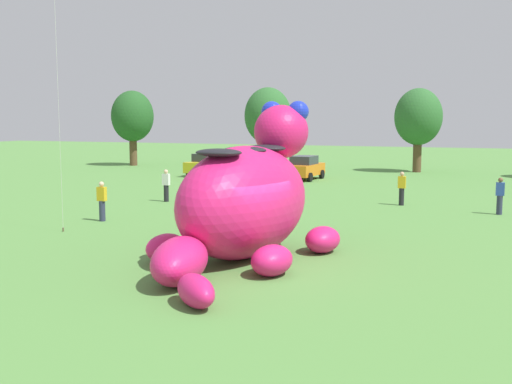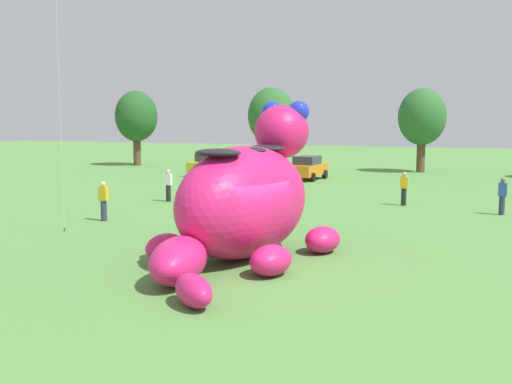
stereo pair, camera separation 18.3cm
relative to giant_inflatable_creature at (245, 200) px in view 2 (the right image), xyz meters
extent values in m
plane|color=#568E42|center=(0.66, -1.14, -1.83)|extent=(160.00, 160.00, 0.00)
ellipsoid|color=#E01E6B|center=(-0.01, 0.01, -0.06)|extent=(3.88, 6.64, 3.55)
ellipsoid|color=#E01E6B|center=(0.30, 2.68, 2.10)|extent=(2.10, 2.27, 1.88)
sphere|color=#1E33CC|center=(-0.18, 3.02, 2.80)|extent=(0.75, 0.75, 0.75)
sphere|color=#1E33CC|center=(0.85, 2.90, 2.80)|extent=(0.75, 0.75, 0.75)
ellipsoid|color=black|center=(0.15, 1.43, 1.58)|extent=(1.54, 1.30, 0.24)
ellipsoid|color=black|center=(-0.01, 0.01, 1.58)|extent=(1.54, 1.30, 0.24)
ellipsoid|color=black|center=(-0.20, -1.55, 1.58)|extent=(1.54, 1.30, 0.24)
ellipsoid|color=#E01E6B|center=(-1.77, 1.97, -1.40)|extent=(1.26, 1.64, 0.87)
ellipsoid|color=#E01E6B|center=(2.15, 1.51, -1.40)|extent=(1.26, 1.64, 0.87)
ellipsoid|color=#E01E6B|center=(-2.02, -1.50, -1.40)|extent=(1.26, 1.64, 0.87)
ellipsoid|color=#E01E6B|center=(1.59, -1.92, -1.40)|extent=(1.26, 1.64, 0.87)
ellipsoid|color=#E01E6B|center=(-0.44, -3.59, -1.21)|extent=(2.04, 3.09, 1.24)
ellipsoid|color=#E01E6B|center=(0.88, -5.29, -1.45)|extent=(1.69, 1.69, 0.76)
cube|color=yellow|center=(-13.04, 24.87, -1.11)|extent=(2.48, 4.36, 0.80)
cube|color=#2D333D|center=(-13.07, 24.73, -0.41)|extent=(1.86, 2.23, 0.60)
cylinder|color=black|center=(-13.62, 26.29, -1.51)|extent=(0.36, 0.67, 0.64)
cylinder|color=black|center=(-11.95, 25.95, -1.51)|extent=(0.36, 0.67, 0.64)
cylinder|color=black|center=(-14.12, 23.80, -1.51)|extent=(0.36, 0.67, 0.64)
cylinder|color=black|center=(-12.45, 23.46, -1.51)|extent=(0.36, 0.67, 0.64)
cube|color=white|center=(-9.17, 24.80, -1.11)|extent=(2.51, 4.36, 0.80)
cube|color=#2D333D|center=(-9.20, 24.65, -0.41)|extent=(1.87, 2.23, 0.60)
cylinder|color=black|center=(-9.74, 26.22, -1.51)|extent=(0.37, 0.68, 0.64)
cylinder|color=black|center=(-8.07, 25.86, -1.51)|extent=(0.37, 0.68, 0.64)
cylinder|color=black|center=(-10.26, 23.73, -1.51)|extent=(0.37, 0.68, 0.64)
cylinder|color=black|center=(-8.60, 23.38, -1.51)|extent=(0.37, 0.68, 0.64)
cube|color=orange|center=(-5.28, 24.65, -1.11)|extent=(1.99, 4.21, 0.80)
cube|color=#2D333D|center=(-5.30, 24.50, -0.41)|extent=(1.63, 2.07, 0.60)
cylinder|color=black|center=(-6.04, 25.98, -1.51)|extent=(0.29, 0.66, 0.64)
cylinder|color=black|center=(-4.35, 25.86, -1.51)|extent=(0.29, 0.66, 0.64)
cylinder|color=black|center=(-6.22, 23.45, -1.51)|extent=(0.29, 0.66, 0.64)
cylinder|color=black|center=(-4.53, 23.33, -1.51)|extent=(0.29, 0.66, 0.64)
cylinder|color=brown|center=(-24.04, 31.81, -0.61)|extent=(0.70, 0.70, 2.44)
ellipsoid|color=#235623|center=(-24.04, 31.81, 2.75)|extent=(3.90, 3.90, 4.68)
cylinder|color=brown|center=(-10.38, 30.95, -0.61)|extent=(0.70, 0.70, 2.45)
ellipsoid|color=#2D662D|center=(-10.38, 30.95, 2.77)|extent=(3.92, 3.92, 4.70)
cylinder|color=brown|center=(1.53, 33.95, -0.63)|extent=(0.69, 0.69, 2.40)
ellipsoid|color=#2D662D|center=(1.53, 33.95, 2.68)|extent=(3.84, 3.84, 4.61)
cylinder|color=#2D334C|center=(7.67, 12.25, -1.39)|extent=(0.26, 0.26, 0.88)
cube|color=#2D4CA5|center=(7.67, 12.25, -0.65)|extent=(0.38, 0.22, 0.60)
sphere|color=brown|center=(7.67, 12.25, -0.23)|extent=(0.22, 0.22, 0.22)
cylinder|color=black|center=(3.05, 13.73, -1.39)|extent=(0.26, 0.26, 0.88)
cube|color=gold|center=(3.05, 13.73, -0.65)|extent=(0.38, 0.22, 0.60)
sphere|color=tan|center=(3.05, 13.73, -0.23)|extent=(0.22, 0.22, 0.22)
cylinder|color=black|center=(-8.82, 10.71, -1.39)|extent=(0.26, 0.26, 0.88)
cube|color=white|center=(-8.82, 10.71, -0.65)|extent=(0.38, 0.22, 0.60)
sphere|color=beige|center=(-8.82, 10.71, -0.23)|extent=(0.22, 0.22, 0.22)
cylinder|color=#2D334C|center=(-8.32, 4.20, -1.39)|extent=(0.26, 0.26, 0.88)
cube|color=gold|center=(-8.32, 4.20, -0.65)|extent=(0.38, 0.22, 0.60)
sphere|color=beige|center=(-8.32, 4.20, -0.23)|extent=(0.22, 0.22, 0.22)
cylinder|color=#726656|center=(-6.02, 17.46, -1.39)|extent=(0.26, 0.26, 0.88)
cube|color=red|center=(-6.02, 17.46, -0.65)|extent=(0.38, 0.22, 0.60)
sphere|color=#9E7051|center=(-6.02, 17.46, -0.23)|extent=(0.22, 0.22, 0.22)
cylinder|color=brown|center=(-8.30, 1.56, -1.76)|extent=(0.06, 0.06, 0.15)
cylinder|color=silver|center=(-8.30, 1.56, 3.50)|extent=(0.01, 0.01, 10.37)
camera|label=1|loc=(7.25, -18.01, 2.58)|focal=43.43mm
camera|label=2|loc=(7.42, -17.94, 2.58)|focal=43.43mm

